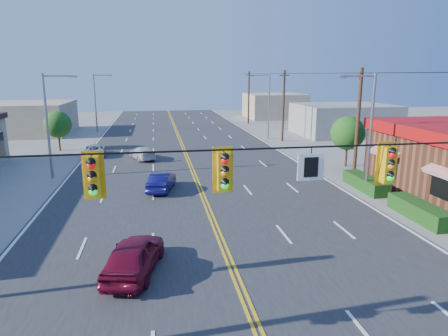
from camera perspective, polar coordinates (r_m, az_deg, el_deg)
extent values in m
cube|color=#2D2D30|center=(31.15, -4.10, -1.44)|extent=(20.00, 120.00, 0.06)
cylinder|color=black|center=(10.59, 6.39, 2.80)|extent=(24.00, 0.05, 0.05)
cube|color=white|center=(11.09, 12.28, 0.15)|extent=(0.75, 0.04, 0.75)
cube|color=#D89E0C|center=(10.42, -18.21, -1.20)|extent=(0.55, 0.34, 1.25)
cube|color=#D89E0C|center=(10.45, -0.03, -0.49)|extent=(0.55, 0.34, 1.25)
cube|color=#D89E0C|center=(12.14, 22.40, 0.44)|extent=(0.55, 0.34, 1.25)
cube|color=#194214|center=(27.34, 22.56, -3.63)|extent=(1.20, 9.00, 0.90)
cylinder|color=gray|center=(28.02, 20.18, 4.42)|extent=(0.20, 0.20, 8.00)
cylinder|color=gray|center=(27.21, 18.76, 12.34)|extent=(2.20, 0.12, 0.12)
cube|color=gray|center=(26.71, 16.63, 12.37)|extent=(0.50, 0.25, 0.15)
cylinder|color=gray|center=(50.13, 6.43, 8.69)|extent=(0.20, 0.20, 8.00)
cylinder|color=gray|center=(49.68, 5.30, 13.06)|extent=(2.20, 0.12, 0.12)
cube|color=gray|center=(49.41, 4.03, 13.03)|extent=(0.50, 0.25, 0.15)
cylinder|color=gray|center=(33.24, -23.90, 5.36)|extent=(0.20, 0.20, 8.00)
cylinder|color=gray|center=(32.75, -22.62, 12.07)|extent=(2.20, 0.12, 0.12)
cube|color=gray|center=(32.54, -20.69, 12.14)|extent=(0.50, 0.25, 0.15)
cylinder|color=gray|center=(58.69, -17.90, 8.79)|extent=(0.20, 0.20, 8.00)
cylinder|color=gray|center=(58.42, -17.08, 12.57)|extent=(2.20, 0.12, 0.12)
cube|color=gray|center=(58.30, -15.98, 12.59)|extent=(0.50, 0.25, 0.15)
cylinder|color=#47301E|center=(32.04, 18.55, 5.92)|extent=(0.28, 0.28, 8.40)
cylinder|color=#47301E|center=(48.56, 8.47, 8.72)|extent=(0.28, 0.28, 8.40)
cylinder|color=#47301E|center=(65.87, 3.55, 9.99)|extent=(0.28, 0.28, 8.40)
cylinder|color=#47301E|center=(36.62, 17.06, 1.86)|extent=(0.20, 0.20, 2.10)
sphere|color=#235B19|center=(36.31, 17.26, 4.78)|extent=(2.94, 2.94, 2.94)
cylinder|color=#47301E|center=(45.67, -22.47, 3.53)|extent=(0.20, 0.20, 2.00)
sphere|color=#235B19|center=(45.43, -22.67, 5.77)|extent=(2.80, 2.80, 2.80)
cube|color=gray|center=(56.18, 16.72, 6.65)|extent=(12.00, 10.00, 4.00)
cube|color=tan|center=(60.74, -26.25, 6.40)|extent=(11.00, 12.00, 4.20)
cube|color=tan|center=(75.48, 7.20, 8.80)|extent=(10.00, 10.00, 4.40)
imported|color=maroon|center=(16.84, -12.73, -12.28)|extent=(2.72, 4.66, 1.49)
imported|color=#110E55|center=(27.96, -8.91, -2.00)|extent=(2.19, 4.05, 1.27)
imported|color=silver|center=(38.60, -11.59, 2.04)|extent=(2.91, 4.37, 1.18)
imported|color=#BBBBC1|center=(41.48, -17.93, 2.40)|extent=(2.25, 4.24, 1.14)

